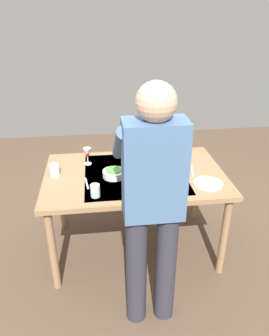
{
  "coord_description": "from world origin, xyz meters",
  "views": [
    {
      "loc": [
        0.29,
        2.36,
        2.03
      ],
      "look_at": [
        0.0,
        0.0,
        0.82
      ],
      "focal_mm": 34.63,
      "sensor_mm": 36.0,
      "label": 1
    }
  ],
  "objects_px": {
    "wine_bottle": "(164,148)",
    "serving_bowl_pasta": "(138,158)",
    "dining_table": "(134,182)",
    "water_cup_near_right": "(185,179)",
    "water_cup_far_left": "(54,170)",
    "dinner_plate_far": "(208,183)",
    "water_cup_near_left": "(95,191)",
    "person_server": "(153,201)",
    "side_bowl_salad": "(114,173)",
    "dinner_plate_near": "(140,188)",
    "chair_near": "(146,156)",
    "wine_glass_left": "(87,153)"
  },
  "relations": [
    {
      "from": "dinner_plate_far",
      "to": "dining_table",
      "type": "bearing_deg",
      "value": -24.37
    },
    {
      "from": "chair_near",
      "to": "water_cup_near_left",
      "type": "distance_m",
      "value": 1.33
    },
    {
      "from": "dinner_plate_near",
      "to": "wine_glass_left",
      "type": "bearing_deg",
      "value": -50.09
    },
    {
      "from": "person_server",
      "to": "dinner_plate_far",
      "type": "bearing_deg",
      "value": -137.59
    },
    {
      "from": "water_cup_near_left",
      "to": "serving_bowl_pasta",
      "type": "height_order",
      "value": "water_cup_near_left"
    },
    {
      "from": "wine_glass_left",
      "to": "dinner_plate_far",
      "type": "distance_m",
      "value": 1.05
    },
    {
      "from": "dinner_plate_near",
      "to": "chair_near",
      "type": "bearing_deg",
      "value": -100.97
    },
    {
      "from": "chair_near",
      "to": "water_cup_far_left",
      "type": "xyz_separation_m",
      "value": [
        0.88,
        0.81,
        0.29
      ]
    },
    {
      "from": "dining_table",
      "to": "serving_bowl_pasta",
      "type": "height_order",
      "value": "serving_bowl_pasta"
    },
    {
      "from": "water_cup_near_left",
      "to": "water_cup_near_right",
      "type": "distance_m",
      "value": 0.69
    },
    {
      "from": "wine_bottle",
      "to": "serving_bowl_pasta",
      "type": "height_order",
      "value": "wine_bottle"
    },
    {
      "from": "side_bowl_salad",
      "to": "dinner_plate_near",
      "type": "bearing_deg",
      "value": 131.63
    },
    {
      "from": "water_cup_near_left",
      "to": "side_bowl_salad",
      "type": "bearing_deg",
      "value": -118.18
    },
    {
      "from": "wine_glass_left",
      "to": "dinner_plate_near",
      "type": "bearing_deg",
      "value": 129.91
    },
    {
      "from": "water_cup_near_right",
      "to": "dinner_plate_far",
      "type": "height_order",
      "value": "water_cup_near_right"
    },
    {
      "from": "wine_glass_left",
      "to": "water_cup_near_left",
      "type": "bearing_deg",
      "value": 95.92
    },
    {
      "from": "dinner_plate_near",
      "to": "dinner_plate_far",
      "type": "height_order",
      "value": "same"
    },
    {
      "from": "water_cup_far_left",
      "to": "dinner_plate_far",
      "type": "bearing_deg",
      "value": 166.25
    },
    {
      "from": "water_cup_near_left",
      "to": "serving_bowl_pasta",
      "type": "bearing_deg",
      "value": -125.1
    },
    {
      "from": "person_server",
      "to": "dinner_plate_near",
      "type": "bearing_deg",
      "value": -89.44
    },
    {
      "from": "wine_bottle",
      "to": "side_bowl_salad",
      "type": "relative_size",
      "value": 1.64
    },
    {
      "from": "water_cup_near_left",
      "to": "dinner_plate_near",
      "type": "bearing_deg",
      "value": -168.06
    },
    {
      "from": "water_cup_far_left",
      "to": "dinner_plate_near",
      "type": "height_order",
      "value": "water_cup_far_left"
    },
    {
      "from": "wine_glass_left",
      "to": "dining_table",
      "type": "bearing_deg",
      "value": 149.44
    },
    {
      "from": "person_server",
      "to": "serving_bowl_pasta",
      "type": "distance_m",
      "value": 0.97
    },
    {
      "from": "water_cup_near_left",
      "to": "water_cup_far_left",
      "type": "xyz_separation_m",
      "value": [
        0.32,
        -0.37,
        0.0
      ]
    },
    {
      "from": "dining_table",
      "to": "water_cup_near_right",
      "type": "height_order",
      "value": "water_cup_near_right"
    },
    {
      "from": "chair_near",
      "to": "wine_bottle",
      "type": "height_order",
      "value": "wine_bottle"
    },
    {
      "from": "wine_glass_left",
      "to": "water_cup_near_right",
      "type": "height_order",
      "value": "wine_glass_left"
    },
    {
      "from": "wine_bottle",
      "to": "dinner_plate_near",
      "type": "height_order",
      "value": "wine_bottle"
    },
    {
      "from": "dining_table",
      "to": "wine_bottle",
      "type": "relative_size",
      "value": 5.03
    },
    {
      "from": "side_bowl_salad",
      "to": "dinner_plate_far",
      "type": "xyz_separation_m",
      "value": [
        -0.72,
        0.21,
        -0.03
      ]
    },
    {
      "from": "person_server",
      "to": "water_cup_near_right",
      "type": "xyz_separation_m",
      "value": [
        -0.34,
        -0.49,
        -0.14
      ]
    },
    {
      "from": "water_cup_near_left",
      "to": "wine_bottle",
      "type": "bearing_deg",
      "value": -138.1
    },
    {
      "from": "water_cup_near_left",
      "to": "water_cup_far_left",
      "type": "bearing_deg",
      "value": -48.57
    },
    {
      "from": "person_server",
      "to": "wine_glass_left",
      "type": "xyz_separation_m",
      "value": [
        0.4,
        -0.96,
        -0.09
      ]
    },
    {
      "from": "wine_bottle",
      "to": "serving_bowl_pasta",
      "type": "bearing_deg",
      "value": 2.0
    },
    {
      "from": "wine_glass_left",
      "to": "side_bowl_salad",
      "type": "relative_size",
      "value": 0.84
    },
    {
      "from": "water_cup_far_left",
      "to": "serving_bowl_pasta",
      "type": "bearing_deg",
      "value": -165.78
    },
    {
      "from": "dinner_plate_near",
      "to": "dinner_plate_far",
      "type": "bearing_deg",
      "value": -179.79
    },
    {
      "from": "water_cup_near_right",
      "to": "dinner_plate_far",
      "type": "distance_m",
      "value": 0.19
    },
    {
      "from": "water_cup_near_right",
      "to": "side_bowl_salad",
      "type": "distance_m",
      "value": 0.57
    },
    {
      "from": "water_cup_near_right",
      "to": "side_bowl_salad",
      "type": "xyz_separation_m",
      "value": [
        0.54,
        -0.2,
        -0.02
      ]
    },
    {
      "from": "person_server",
      "to": "water_cup_near_left",
      "type": "xyz_separation_m",
      "value": [
        0.35,
        -0.41,
        -0.14
      ]
    },
    {
      "from": "chair_near",
      "to": "water_cup_near_right",
      "type": "xyz_separation_m",
      "value": [
        -0.13,
        1.09,
        0.3
      ]
    },
    {
      "from": "person_server",
      "to": "serving_bowl_pasta",
      "type": "height_order",
      "value": "person_server"
    },
    {
      "from": "chair_near",
      "to": "serving_bowl_pasta",
      "type": "height_order",
      "value": "chair_near"
    },
    {
      "from": "dining_table",
      "to": "wine_glass_left",
      "type": "xyz_separation_m",
      "value": [
        0.38,
        -0.23,
        0.18
      ]
    },
    {
      "from": "dining_table",
      "to": "chair_near",
      "type": "relative_size",
      "value": 1.63
    },
    {
      "from": "wine_bottle",
      "to": "wine_glass_left",
      "type": "bearing_deg",
      "value": 0.54
    }
  ]
}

